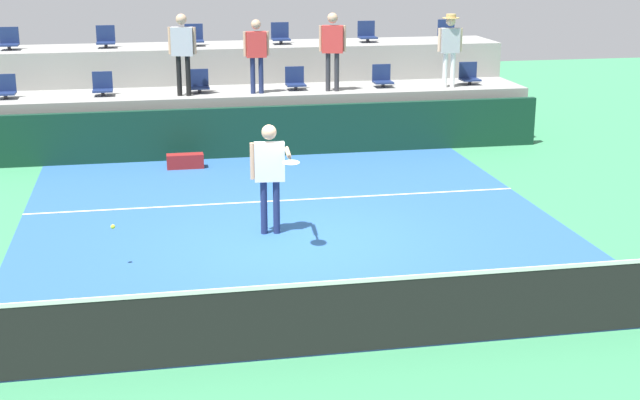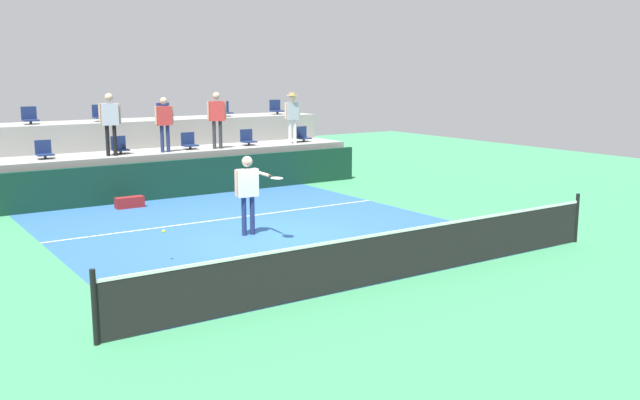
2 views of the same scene
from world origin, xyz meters
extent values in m
plane|color=#388456|center=(0.00, 0.00, 0.00)|extent=(40.00, 40.00, 0.00)
cube|color=#285693|center=(0.00, 1.00, 0.00)|extent=(9.00, 10.00, 0.01)
cube|color=white|center=(0.00, 2.40, 0.01)|extent=(9.00, 0.06, 0.00)
cube|color=black|center=(0.00, -4.00, 0.46)|extent=(10.40, 0.01, 0.87)
cube|color=white|center=(0.00, -4.00, 0.89)|extent=(10.40, 0.02, 0.05)
cube|color=#0F3323|center=(0.00, 6.00, 0.55)|extent=(13.00, 0.16, 1.10)
cube|color=gray|center=(0.00, 7.30, 0.62)|extent=(13.00, 1.80, 1.25)
cube|color=gray|center=(0.00, 9.10, 1.05)|extent=(13.00, 1.80, 2.10)
cylinder|color=#2D2D33|center=(-5.30, 7.15, 1.30)|extent=(0.08, 0.08, 0.10)
cube|color=navy|center=(-5.30, 7.15, 1.37)|extent=(0.44, 0.40, 0.04)
cube|color=navy|center=(-5.30, 7.33, 1.58)|extent=(0.44, 0.04, 0.38)
cylinder|color=#2D2D33|center=(-3.23, 7.15, 1.30)|extent=(0.08, 0.08, 0.10)
cube|color=navy|center=(-3.23, 7.15, 1.37)|extent=(0.44, 0.40, 0.04)
cube|color=navy|center=(-3.23, 7.33, 1.58)|extent=(0.44, 0.04, 0.38)
cylinder|color=#2D2D33|center=(-1.10, 7.15, 1.30)|extent=(0.08, 0.08, 0.10)
cube|color=navy|center=(-1.10, 7.15, 1.37)|extent=(0.44, 0.40, 0.04)
cube|color=navy|center=(-1.10, 7.33, 1.58)|extent=(0.44, 0.04, 0.38)
cylinder|color=#2D2D33|center=(1.11, 7.15, 1.30)|extent=(0.08, 0.08, 0.10)
cube|color=navy|center=(1.11, 7.15, 1.37)|extent=(0.44, 0.40, 0.04)
cube|color=navy|center=(1.11, 7.33, 1.58)|extent=(0.44, 0.04, 0.38)
cylinder|color=#2D2D33|center=(3.19, 7.15, 1.30)|extent=(0.08, 0.08, 0.10)
cube|color=navy|center=(3.19, 7.15, 1.37)|extent=(0.44, 0.40, 0.04)
cube|color=navy|center=(3.19, 7.33, 1.58)|extent=(0.44, 0.04, 0.38)
cylinder|color=#2D2D33|center=(5.33, 7.15, 1.30)|extent=(0.08, 0.08, 0.10)
cube|color=navy|center=(5.33, 7.15, 1.37)|extent=(0.44, 0.40, 0.04)
cube|color=navy|center=(5.33, 7.33, 1.58)|extent=(0.44, 0.04, 0.38)
cylinder|color=#2D2D33|center=(-5.38, 8.95, 2.15)|extent=(0.08, 0.08, 0.10)
cube|color=navy|center=(-5.38, 8.95, 2.22)|extent=(0.44, 0.40, 0.04)
cube|color=navy|center=(-5.38, 9.13, 2.43)|extent=(0.44, 0.04, 0.38)
cylinder|color=#2D2D33|center=(-3.17, 8.95, 2.15)|extent=(0.08, 0.08, 0.10)
cube|color=navy|center=(-3.17, 8.95, 2.22)|extent=(0.44, 0.40, 0.04)
cube|color=navy|center=(-3.17, 9.13, 2.43)|extent=(0.44, 0.04, 0.38)
cylinder|color=#2D2D33|center=(-1.07, 8.95, 2.15)|extent=(0.08, 0.08, 0.10)
cube|color=navy|center=(-1.07, 8.95, 2.22)|extent=(0.44, 0.40, 0.04)
cube|color=navy|center=(-1.07, 9.13, 2.43)|extent=(0.44, 0.04, 0.38)
cylinder|color=#2D2D33|center=(1.04, 8.95, 2.15)|extent=(0.08, 0.08, 0.10)
cube|color=navy|center=(1.04, 8.95, 2.22)|extent=(0.44, 0.40, 0.04)
cube|color=navy|center=(1.04, 9.13, 2.43)|extent=(0.44, 0.04, 0.38)
cylinder|color=#2D2D33|center=(3.24, 8.95, 2.15)|extent=(0.08, 0.08, 0.10)
cube|color=navy|center=(3.24, 8.95, 2.22)|extent=(0.44, 0.40, 0.04)
cube|color=navy|center=(3.24, 9.13, 2.43)|extent=(0.44, 0.04, 0.38)
cylinder|color=#2D2D33|center=(5.35, 8.95, 2.15)|extent=(0.08, 0.08, 0.10)
cube|color=navy|center=(5.35, 8.95, 2.22)|extent=(0.44, 0.40, 0.04)
cube|color=navy|center=(5.35, 9.13, 2.43)|extent=(0.44, 0.04, 0.38)
cylinder|color=navy|center=(-0.50, 0.58, 0.44)|extent=(0.12, 0.12, 0.89)
cylinder|color=navy|center=(-0.30, 0.56, 0.44)|extent=(0.12, 0.12, 0.89)
cube|color=white|center=(-0.40, 0.57, 1.20)|extent=(0.49, 0.22, 0.63)
sphere|color=tan|center=(-0.40, 0.57, 1.68)|extent=(0.26, 0.26, 0.24)
cylinder|color=tan|center=(-0.67, 0.59, 1.22)|extent=(0.08, 0.08, 0.59)
cylinder|color=tan|center=(-0.15, 0.27, 1.41)|extent=(0.12, 0.57, 0.07)
cylinder|color=black|center=(-0.18, -0.11, 1.41)|extent=(0.06, 0.26, 0.04)
ellipsoid|color=silver|center=(-0.20, -0.39, 1.41)|extent=(0.29, 0.34, 0.03)
cylinder|color=black|center=(-1.55, 6.87, 1.69)|extent=(0.13, 0.13, 0.88)
cylinder|color=black|center=(-1.35, 6.83, 1.69)|extent=(0.13, 0.13, 0.88)
cube|color=#B2B2B7|center=(-1.45, 6.85, 2.45)|extent=(0.51, 0.28, 0.63)
sphere|color=tan|center=(-1.45, 6.85, 2.93)|extent=(0.29, 0.29, 0.24)
cylinder|color=tan|center=(-1.72, 6.91, 2.46)|extent=(0.08, 0.08, 0.59)
cylinder|color=tan|center=(-1.18, 6.79, 2.46)|extent=(0.08, 0.08, 0.59)
cylinder|color=navy|center=(0.09, 6.85, 1.65)|extent=(0.11, 0.11, 0.81)
cylinder|color=navy|center=(0.27, 6.85, 1.65)|extent=(0.11, 0.11, 0.81)
cube|color=red|center=(0.18, 6.85, 2.35)|extent=(0.44, 0.18, 0.57)
sphere|color=tan|center=(0.18, 6.85, 2.79)|extent=(0.22, 0.22, 0.22)
cylinder|color=tan|center=(-0.07, 6.85, 2.36)|extent=(0.07, 0.07, 0.54)
cylinder|color=tan|center=(0.43, 6.85, 2.36)|extent=(0.07, 0.07, 0.54)
cylinder|color=#2D2D33|center=(1.81, 6.87, 1.68)|extent=(0.13, 0.13, 0.87)
cylinder|color=#2D2D33|center=(2.01, 6.83, 1.68)|extent=(0.13, 0.13, 0.87)
cube|color=red|center=(1.91, 6.85, 2.43)|extent=(0.50, 0.29, 0.62)
sphere|color=tan|center=(1.91, 6.85, 2.90)|extent=(0.28, 0.28, 0.24)
cylinder|color=tan|center=(1.65, 6.91, 2.44)|extent=(0.08, 0.08, 0.58)
cylinder|color=tan|center=(2.17, 6.79, 2.44)|extent=(0.08, 0.08, 0.58)
cylinder|color=white|center=(4.60, 6.86, 1.65)|extent=(0.12, 0.12, 0.81)
cylinder|color=white|center=(4.78, 6.84, 1.65)|extent=(0.12, 0.12, 0.81)
cube|color=#B2B2B7|center=(4.69, 6.85, 2.34)|extent=(0.45, 0.21, 0.57)
sphere|color=beige|center=(4.69, 6.85, 2.78)|extent=(0.23, 0.23, 0.22)
cylinder|color=beige|center=(4.44, 6.87, 2.36)|extent=(0.08, 0.08, 0.54)
cylinder|color=beige|center=(4.94, 6.83, 2.36)|extent=(0.08, 0.08, 0.54)
cylinder|color=tan|center=(4.69, 6.85, 2.85)|extent=(0.42, 0.42, 0.01)
cylinder|color=tan|center=(4.69, 6.85, 2.90)|extent=(0.25, 0.25, 0.09)
sphere|color=#CCE033|center=(-2.84, -0.55, 0.62)|extent=(0.07, 0.07, 0.07)
cube|color=maroon|center=(-1.56, 5.21, 0.15)|extent=(0.76, 0.28, 0.30)
camera|label=1|loc=(-2.24, -13.36, 4.65)|focal=50.89mm
camera|label=2|loc=(-7.73, -13.21, 3.70)|focal=39.39mm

